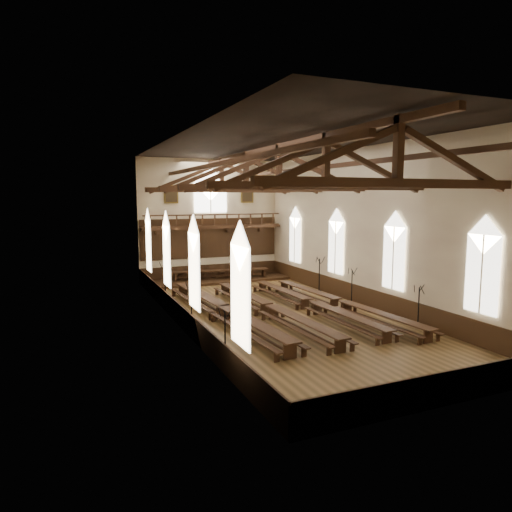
{
  "coord_description": "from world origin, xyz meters",
  "views": [
    {
      "loc": [
        -11.61,
        -23.69,
        6.9
      ],
      "look_at": [
        -0.78,
        1.5,
        3.33
      ],
      "focal_mm": 32.0,
      "sensor_mm": 36.0,
      "label": 1
    }
  ],
  "objects_px": {
    "refectory_row_d": "(341,303)",
    "candelabrum_right_mid": "(352,293)",
    "candelabrum_left_far": "(165,291)",
    "refectory_row_c": "(311,303)",
    "candelabrum_right_near": "(418,315)",
    "candelabrum_left_near": "(225,346)",
    "refectory_row_a": "(223,309)",
    "dais": "(221,280)",
    "refectory_row_b": "(269,307)",
    "candelabrum_right_far": "(319,281)",
    "candelabrum_left_mid": "(192,315)",
    "high_table": "(220,271)"
  },
  "relations": [
    {
      "from": "dais",
      "to": "candelabrum_left_mid",
      "type": "bearing_deg",
      "value": -115.1
    },
    {
      "from": "refectory_row_b",
      "to": "candelabrum_right_far",
      "type": "relative_size",
      "value": 5.61
    },
    {
      "from": "refectory_row_a",
      "to": "candelabrum_right_mid",
      "type": "height_order",
      "value": "candelabrum_right_mid"
    },
    {
      "from": "refectory_row_b",
      "to": "candelabrum_left_far",
      "type": "bearing_deg",
      "value": 129.97
    },
    {
      "from": "candelabrum_right_near",
      "to": "refectory_row_a",
      "type": "bearing_deg",
      "value": 147.85
    },
    {
      "from": "high_table",
      "to": "candelabrum_left_far",
      "type": "xyz_separation_m",
      "value": [
        -5.85,
        -6.04,
        -0.01
      ]
    },
    {
      "from": "refectory_row_a",
      "to": "refectory_row_d",
      "type": "xyz_separation_m",
      "value": [
        7.15,
        -1.05,
        -0.07
      ]
    },
    {
      "from": "candelabrum_left_far",
      "to": "refectory_row_c",
      "type": "bearing_deg",
      "value": -36.67
    },
    {
      "from": "refectory_row_a",
      "to": "candelabrum_left_near",
      "type": "distance_m",
      "value": 6.81
    },
    {
      "from": "refectory_row_b",
      "to": "candelabrum_left_far",
      "type": "relative_size",
      "value": 5.32
    },
    {
      "from": "high_table",
      "to": "candelabrum_left_mid",
      "type": "bearing_deg",
      "value": -115.1
    },
    {
      "from": "candelabrum_left_far",
      "to": "candelabrum_left_near",
      "type": "bearing_deg",
      "value": -90.0
    },
    {
      "from": "candelabrum_right_near",
      "to": "refectory_row_c",
      "type": "bearing_deg",
      "value": 123.89
    },
    {
      "from": "high_table",
      "to": "candelabrum_right_far",
      "type": "height_order",
      "value": "candelabrum_right_far"
    },
    {
      "from": "refectory_row_d",
      "to": "high_table",
      "type": "relative_size",
      "value": 1.78
    },
    {
      "from": "candelabrum_left_near",
      "to": "refectory_row_c",
      "type": "bearing_deg",
      "value": 38.43
    },
    {
      "from": "refectory_row_c",
      "to": "candelabrum_left_near",
      "type": "height_order",
      "value": "candelabrum_left_near"
    },
    {
      "from": "refectory_row_c",
      "to": "high_table",
      "type": "height_order",
      "value": "high_table"
    },
    {
      "from": "refectory_row_a",
      "to": "refectory_row_c",
      "type": "height_order",
      "value": "refectory_row_a"
    },
    {
      "from": "candelabrum_left_mid",
      "to": "candelabrum_left_far",
      "type": "bearing_deg",
      "value": 90.0
    },
    {
      "from": "refectory_row_c",
      "to": "candelabrum_left_near",
      "type": "distance_m",
      "value": 9.71
    },
    {
      "from": "refectory_row_d",
      "to": "candelabrum_right_mid",
      "type": "xyz_separation_m",
      "value": [
        1.8,
        1.44,
        0.18
      ]
    },
    {
      "from": "refectory_row_b",
      "to": "high_table",
      "type": "bearing_deg",
      "value": 84.9
    },
    {
      "from": "refectory_row_a",
      "to": "refectory_row_d",
      "type": "relative_size",
      "value": 1.06
    },
    {
      "from": "candelabrum_left_far",
      "to": "candelabrum_right_near",
      "type": "relative_size",
      "value": 1.18
    },
    {
      "from": "candelabrum_left_mid",
      "to": "candelabrum_left_far",
      "type": "distance_m",
      "value": 6.44
    },
    {
      "from": "candelabrum_left_mid",
      "to": "high_table",
      "type": "bearing_deg",
      "value": 64.9
    },
    {
      "from": "refectory_row_c",
      "to": "candelabrum_right_mid",
      "type": "bearing_deg",
      "value": 13.02
    },
    {
      "from": "refectory_row_c",
      "to": "dais",
      "type": "height_order",
      "value": "refectory_row_c"
    },
    {
      "from": "refectory_row_d",
      "to": "high_table",
      "type": "height_order",
      "value": "high_table"
    },
    {
      "from": "refectory_row_c",
      "to": "candelabrum_left_near",
      "type": "xyz_separation_m",
      "value": [
        -7.61,
        -6.03,
        0.2
      ]
    },
    {
      "from": "refectory_row_c",
      "to": "candelabrum_right_near",
      "type": "bearing_deg",
      "value": -56.11
    },
    {
      "from": "refectory_row_a",
      "to": "refectory_row_d",
      "type": "bearing_deg",
      "value": -8.36
    },
    {
      "from": "refectory_row_b",
      "to": "candelabrum_left_mid",
      "type": "bearing_deg",
      "value": -171.52
    },
    {
      "from": "refectory_row_b",
      "to": "high_table",
      "type": "distance_m",
      "value": 11.81
    },
    {
      "from": "candelabrum_left_far",
      "to": "candelabrum_right_far",
      "type": "height_order",
      "value": "candelabrum_left_far"
    },
    {
      "from": "candelabrum_right_mid",
      "to": "high_table",
      "type": "bearing_deg",
      "value": 115.74
    },
    {
      "from": "refectory_row_b",
      "to": "candelabrum_left_mid",
      "type": "xyz_separation_m",
      "value": [
        -4.8,
        -0.72,
        0.22
      ]
    },
    {
      "from": "dais",
      "to": "candelabrum_left_near",
      "type": "height_order",
      "value": "candelabrum_left_near"
    },
    {
      "from": "refectory_row_c",
      "to": "dais",
      "type": "xyz_separation_m",
      "value": [
        -1.76,
        11.71,
        -0.42
      ]
    },
    {
      "from": "candelabrum_left_far",
      "to": "candelabrum_right_mid",
      "type": "relative_size",
      "value": 1.16
    },
    {
      "from": "candelabrum_right_mid",
      "to": "candelabrum_right_far",
      "type": "height_order",
      "value": "candelabrum_right_far"
    },
    {
      "from": "refectory_row_c",
      "to": "refectory_row_d",
      "type": "height_order",
      "value": "refectory_row_d"
    },
    {
      "from": "refectory_row_b",
      "to": "candelabrum_right_mid",
      "type": "height_order",
      "value": "candelabrum_right_mid"
    },
    {
      "from": "refectory_row_c",
      "to": "candelabrum_right_mid",
      "type": "relative_size",
      "value": 6.01
    },
    {
      "from": "candelabrum_left_mid",
      "to": "candelabrum_right_near",
      "type": "height_order",
      "value": "candelabrum_left_mid"
    },
    {
      "from": "candelabrum_left_mid",
      "to": "candelabrum_right_mid",
      "type": "bearing_deg",
      "value": 8.11
    },
    {
      "from": "refectory_row_b",
      "to": "high_table",
      "type": "height_order",
      "value": "high_table"
    },
    {
      "from": "candelabrum_left_mid",
      "to": "candelabrum_left_near",
      "type": "bearing_deg",
      "value": -90.0
    },
    {
      "from": "refectory_row_d",
      "to": "candelabrum_right_near",
      "type": "distance_m",
      "value": 4.92
    }
  ]
}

